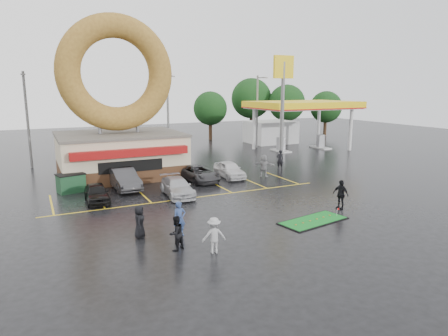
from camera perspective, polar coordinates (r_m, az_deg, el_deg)
name	(u,v)px	position (r m, az deg, el deg)	size (l,w,h in m)	color
ground	(214,211)	(24.90, -1.43, -6.17)	(120.00, 120.00, 0.00)	black
donut_shop	(119,124)	(35.38, -14.80, 6.09)	(10.20, 8.70, 13.50)	#472B19
gas_station	(288,118)	(52.09, 9.16, 7.07)	(12.30, 13.65, 5.90)	silver
shell_sign	(283,89)	(40.62, 8.42, 11.10)	(2.20, 0.36, 10.60)	slate
streetlight_left	(27,118)	(41.62, -26.29, 6.48)	(0.40, 2.21, 9.00)	slate
streetlight_mid	(168,113)	(44.80, -7.98, 7.81)	(0.40, 2.21, 9.00)	slate
streetlight_right	(257,110)	(50.68, 4.80, 8.29)	(0.40, 2.21, 9.00)	slate
tree_far_a	(287,103)	(62.86, 8.96, 9.16)	(5.60, 5.60, 8.00)	#332114
tree_far_b	(326,107)	(64.94, 14.36, 8.44)	(4.90, 4.90, 7.00)	#332114
tree_far_c	(251,98)	(64.08, 3.92, 9.89)	(6.30, 6.30, 9.00)	#332114
tree_far_d	(210,108)	(58.73, -1.98, 8.50)	(4.90, 4.90, 7.00)	#332114
car_black	(97,193)	(27.99, -17.74, -3.42)	(1.45, 3.61, 1.23)	black
car_dgrey	(124,179)	(30.95, -14.12, -1.52)	(1.64, 4.71, 1.55)	#2F2F32
car_silver	(177,187)	(28.38, -6.70, -2.72)	(1.76, 4.33, 1.26)	#B3B3B8
car_grey	(199,173)	(32.62, -3.62, -0.79)	(2.11, 4.58, 1.27)	#2F2E31
car_white	(229,170)	(33.84, 0.78, -0.22)	(1.64, 4.06, 1.38)	silver
person_blue	(180,219)	(20.79, -6.37, -7.21)	(0.66, 0.43, 1.81)	navy
person_blackjkt	(176,233)	(19.03, -6.88, -9.23)	(0.81, 0.63, 1.67)	black
person_hoodie	(214,235)	(18.60, -1.44, -9.59)	(1.10, 0.63, 1.71)	#9A9B9D
person_bystander	(139,222)	(20.83, -11.98, -7.52)	(0.83, 0.54, 1.71)	black
person_cameraman	(341,194)	(26.16, 16.32, -3.64)	(1.09, 0.45, 1.86)	black
person_walker_near	(264,166)	(34.27, 5.71, 0.34)	(1.80, 0.57, 1.94)	gray
person_walker_far	(280,160)	(37.61, 8.00, 1.19)	(0.67, 0.44, 1.82)	black
dumpster	(71,183)	(31.22, -21.02, -2.07)	(1.80, 1.20, 1.30)	#1A4527
putting_green	(313,221)	(23.63, 12.65, -7.35)	(4.42, 2.49, 0.52)	black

